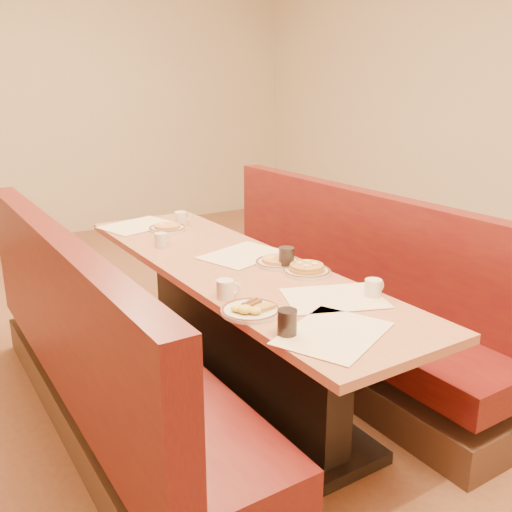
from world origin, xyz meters
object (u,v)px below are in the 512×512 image
booth_left (103,367)px  soda_tumbler_near (287,323)px  coffee_mug_c (181,218)px  coffee_mug_d (161,239)px  diner_table (235,330)px  soda_tumbler_mid (286,258)px  coffee_mug_a (374,288)px  pancake_plate (307,269)px  eggs_plate (250,310)px  booth_right (338,304)px  coffee_mug_b (226,289)px

booth_left → soda_tumbler_near: bearing=-62.0°
coffee_mug_c → coffee_mug_d: (-0.32, -0.41, -0.00)m
diner_table → coffee_mug_c: 1.02m
booth_left → soda_tumbler_mid: size_ratio=22.66×
coffee_mug_a → booth_left: bearing=139.7°
coffee_mug_a → soda_tumbler_near: bearing=-172.1°
pancake_plate → eggs_plate: bearing=-151.0°
booth_left → eggs_plate: size_ratio=10.05×
coffee_mug_a → booth_right: bearing=54.5°
diner_table → booth_left: (-0.73, 0.00, -0.01)m
eggs_plate → coffee_mug_d: 1.12m
pancake_plate → coffee_mug_d: coffee_mug_d is taller
soda_tumbler_near → diner_table: bearing=72.2°
soda_tumbler_near → coffee_mug_a: bearing=12.1°
coffee_mug_c → booth_left: bearing=-148.0°
eggs_plate → booth_left: bearing=127.1°
coffee_mug_d → booth_left: bearing=-155.1°
diner_table → coffee_mug_c: bearing=81.5°
coffee_mug_a → coffee_mug_c: size_ratio=0.93×
coffee_mug_c → coffee_mug_a: bearing=-99.7°
pancake_plate → coffee_mug_d: 0.93m
pancake_plate → coffee_mug_c: (-0.09, 1.24, 0.03)m
soda_tumbler_near → coffee_mug_b: bearing=90.2°
coffee_mug_c → soda_tumbler_mid: (0.06, -1.12, 0.01)m
booth_left → soda_tumbler_mid: bearing=-12.3°
diner_table → coffee_mug_a: 0.90m
booth_left → eggs_plate: (0.46, -0.60, 0.40)m
coffee_mug_a → coffee_mug_b: coffee_mug_b is taller
soda_tumbler_near → eggs_plate: bearing=90.4°
coffee_mug_b → diner_table: bearing=78.4°
booth_left → eggs_plate: booth_left is taller
coffee_mug_a → soda_tumbler_mid: bearing=95.3°
coffee_mug_d → soda_tumbler_mid: soda_tumbler_mid is taller
pancake_plate → soda_tumbler_mid: 0.13m
diner_table → coffee_mug_d: 0.69m
pancake_plate → coffee_mug_a: (0.05, -0.42, 0.02)m
coffee_mug_c → soda_tumbler_mid: bearing=-101.8°
booth_left → coffee_mug_d: 0.87m
booth_left → coffee_mug_b: 0.74m
coffee_mug_c → coffee_mug_d: bearing=-142.9°
eggs_plate → coffee_mug_b: size_ratio=2.32×
coffee_mug_a → coffee_mug_c: 1.67m
booth_right → soda_tumbler_near: (-1.01, -0.86, 0.44)m
soda_tumbler_near → pancake_plate: bearing=46.7°
coffee_mug_a → coffee_mug_c: bearing=90.8°
booth_right → coffee_mug_a: booth_right is taller
pancake_plate → soda_tumbler_mid: (-0.04, 0.12, 0.04)m
coffee_mug_b → soda_tumbler_mid: (0.47, 0.20, 0.01)m
coffee_mug_a → soda_tumbler_mid: size_ratio=0.97×
coffee_mug_d → soda_tumbler_near: size_ratio=0.99×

